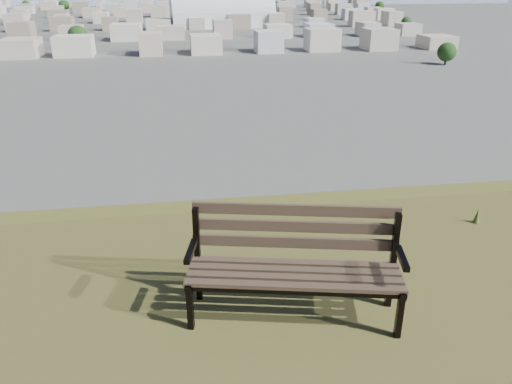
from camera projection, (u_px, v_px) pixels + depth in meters
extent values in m
cube|color=#49382A|center=(294.00, 286.00, 3.90)|extent=(1.72, 0.46, 0.03)
cube|color=#49382A|center=(294.00, 278.00, 4.00)|extent=(1.72, 0.46, 0.03)
cube|color=#49382A|center=(294.00, 270.00, 4.11)|extent=(1.72, 0.46, 0.03)
cube|color=#49382A|center=(294.00, 263.00, 4.21)|extent=(1.72, 0.46, 0.03)
cube|color=#49382A|center=(295.00, 242.00, 4.22)|extent=(1.71, 0.41, 0.10)
cube|color=#49382A|center=(295.00, 226.00, 4.19)|extent=(1.71, 0.41, 0.10)
cube|color=#49382A|center=(296.00, 210.00, 4.16)|extent=(1.71, 0.41, 0.10)
cube|color=black|center=(190.00, 306.00, 4.01)|extent=(0.06, 0.07, 0.43)
cube|color=black|center=(198.00, 255.00, 4.30)|extent=(0.06, 0.07, 0.89)
cube|color=black|center=(193.00, 274.00, 4.12)|extent=(0.15, 0.48, 0.05)
cube|color=black|center=(191.00, 251.00, 3.98)|extent=(0.12, 0.35, 0.04)
cube|color=black|center=(400.00, 314.00, 3.91)|extent=(0.06, 0.07, 0.43)
cube|color=black|center=(393.00, 261.00, 4.20)|extent=(0.06, 0.07, 0.89)
cube|color=black|center=(397.00, 281.00, 4.02)|extent=(0.15, 0.48, 0.05)
cube|color=black|center=(402.00, 258.00, 3.88)|extent=(0.12, 0.35, 0.04)
cube|color=black|center=(294.00, 292.00, 3.90)|extent=(1.71, 0.42, 0.04)
cube|color=black|center=(294.00, 267.00, 4.24)|extent=(1.71, 0.42, 0.04)
cone|color=brown|center=(477.00, 216.00, 5.81)|extent=(0.08, 0.08, 0.18)
cube|color=silver|center=(222.00, 21.00, 294.92)|extent=(61.00, 29.28, 6.59)
cylinder|color=silver|center=(222.00, 15.00, 293.61)|extent=(61.00, 29.28, 25.05)
cube|color=beige|center=(13.00, 48.00, 183.87)|extent=(11.00, 11.00, 7.00)
cube|color=#BCB0A1|center=(81.00, 47.00, 187.30)|extent=(11.00, 11.00, 7.00)
cube|color=#C5AF9C|center=(146.00, 45.00, 190.73)|extent=(11.00, 11.00, 7.00)
cube|color=silver|center=(208.00, 44.00, 194.16)|extent=(11.00, 11.00, 7.00)
cube|color=#B9AC96|center=(269.00, 43.00, 197.59)|extent=(11.00, 11.00, 7.00)
cube|color=gray|center=(327.00, 42.00, 201.02)|extent=(11.00, 11.00, 7.00)
cube|color=beige|center=(384.00, 41.00, 204.46)|extent=(11.00, 11.00, 7.00)
cube|color=#B2ACA1|center=(439.00, 40.00, 207.89)|extent=(11.00, 11.00, 7.00)
cube|color=#C5AF9C|center=(17.00, 34.00, 227.48)|extent=(11.00, 11.00, 7.00)
cube|color=silver|center=(71.00, 33.00, 230.91)|extent=(11.00, 11.00, 7.00)
cube|color=#B9AC96|center=(124.00, 32.00, 234.34)|extent=(11.00, 11.00, 7.00)
cube|color=gray|center=(176.00, 32.00, 237.77)|extent=(11.00, 11.00, 7.00)
cube|color=beige|center=(226.00, 31.00, 241.20)|extent=(11.00, 11.00, 7.00)
cube|color=#B2ACA1|center=(275.00, 30.00, 244.64)|extent=(11.00, 11.00, 7.00)
cube|color=beige|center=(322.00, 29.00, 248.07)|extent=(11.00, 11.00, 7.00)
cube|color=#BCB0A1|center=(368.00, 29.00, 251.50)|extent=(11.00, 11.00, 7.00)
cube|color=#C5AF9C|center=(413.00, 28.00, 254.93)|extent=(11.00, 11.00, 7.00)
cube|color=gray|center=(19.00, 25.00, 271.09)|extent=(11.00, 11.00, 7.00)
cube|color=beige|center=(65.00, 24.00, 274.52)|extent=(11.00, 11.00, 7.00)
cube|color=#B2ACA1|center=(110.00, 24.00, 277.95)|extent=(11.00, 11.00, 7.00)
cube|color=beige|center=(154.00, 23.00, 281.38)|extent=(11.00, 11.00, 7.00)
cube|color=#BCB0A1|center=(196.00, 23.00, 284.82)|extent=(11.00, 11.00, 7.00)
cube|color=#C5AF9C|center=(238.00, 22.00, 288.25)|extent=(11.00, 11.00, 7.00)
cube|color=silver|center=(279.00, 21.00, 291.68)|extent=(11.00, 11.00, 7.00)
cube|color=#B9AC96|center=(318.00, 21.00, 295.11)|extent=(11.00, 11.00, 7.00)
cube|color=gray|center=(357.00, 20.00, 298.54)|extent=(11.00, 11.00, 7.00)
cube|color=beige|center=(395.00, 20.00, 301.97)|extent=(11.00, 11.00, 7.00)
cube|color=#BCB0A1|center=(21.00, 18.00, 314.70)|extent=(11.00, 11.00, 7.00)
cube|color=#C5AF9C|center=(61.00, 18.00, 318.13)|extent=(11.00, 11.00, 7.00)
cube|color=silver|center=(99.00, 17.00, 321.56)|extent=(11.00, 11.00, 7.00)
cube|color=#B9AC96|center=(137.00, 17.00, 325.00)|extent=(11.00, 11.00, 7.00)
cube|color=gray|center=(174.00, 16.00, 328.43)|extent=(11.00, 11.00, 7.00)
cube|color=beige|center=(211.00, 16.00, 331.86)|extent=(11.00, 11.00, 7.00)
cube|color=#B2ACA1|center=(246.00, 16.00, 335.29)|extent=(11.00, 11.00, 7.00)
cube|color=beige|center=(281.00, 15.00, 338.72)|extent=(11.00, 11.00, 7.00)
cube|color=#BCB0A1|center=(316.00, 15.00, 342.15)|extent=(11.00, 11.00, 7.00)
cube|color=#C5AF9C|center=(349.00, 14.00, 345.58)|extent=(11.00, 11.00, 7.00)
cube|color=silver|center=(382.00, 14.00, 349.02)|extent=(11.00, 11.00, 7.00)
cube|color=beige|center=(22.00, 13.00, 358.31)|extent=(11.00, 11.00, 7.00)
cube|color=#B2ACA1|center=(57.00, 13.00, 361.74)|extent=(11.00, 11.00, 7.00)
cube|color=beige|center=(91.00, 12.00, 365.18)|extent=(11.00, 11.00, 7.00)
cube|color=#BCB0A1|center=(125.00, 12.00, 368.61)|extent=(11.00, 11.00, 7.00)
cube|color=#C5AF9C|center=(158.00, 12.00, 372.04)|extent=(11.00, 11.00, 7.00)
cube|color=silver|center=(190.00, 11.00, 375.47)|extent=(11.00, 11.00, 7.00)
cube|color=#B9AC96|center=(222.00, 11.00, 378.90)|extent=(11.00, 11.00, 7.00)
cube|color=gray|center=(253.00, 11.00, 382.33)|extent=(11.00, 11.00, 7.00)
cube|color=beige|center=(284.00, 11.00, 385.76)|extent=(11.00, 11.00, 7.00)
cube|color=#B2ACA1|center=(314.00, 10.00, 389.19)|extent=(11.00, 11.00, 7.00)
cube|color=beige|center=(343.00, 10.00, 392.63)|extent=(11.00, 11.00, 7.00)
cube|color=#BCB0A1|center=(372.00, 10.00, 396.06)|extent=(11.00, 11.00, 7.00)
cube|color=#B9AC96|center=(23.00, 9.00, 401.92)|extent=(11.00, 11.00, 7.00)
cube|color=gray|center=(54.00, 9.00, 405.36)|extent=(11.00, 11.00, 7.00)
cube|color=beige|center=(85.00, 9.00, 408.79)|extent=(11.00, 11.00, 7.00)
cube|color=#B2ACA1|center=(115.00, 8.00, 412.22)|extent=(11.00, 11.00, 7.00)
cube|color=beige|center=(145.00, 8.00, 415.65)|extent=(11.00, 11.00, 7.00)
cube|color=#BCB0A1|center=(174.00, 8.00, 419.08)|extent=(11.00, 11.00, 7.00)
cube|color=#C5AF9C|center=(202.00, 8.00, 422.51)|extent=(11.00, 11.00, 7.00)
cube|color=silver|center=(230.00, 7.00, 425.94)|extent=(11.00, 11.00, 7.00)
cube|color=#B9AC96|center=(258.00, 7.00, 429.37)|extent=(11.00, 11.00, 7.00)
cube|color=gray|center=(285.00, 7.00, 432.81)|extent=(11.00, 11.00, 7.00)
cube|color=beige|center=(312.00, 7.00, 436.24)|extent=(11.00, 11.00, 7.00)
cube|color=#B2ACA1|center=(338.00, 6.00, 439.67)|extent=(11.00, 11.00, 7.00)
cube|color=beige|center=(364.00, 6.00, 443.10)|extent=(11.00, 11.00, 7.00)
cube|color=silver|center=(24.00, 6.00, 445.54)|extent=(11.00, 11.00, 7.00)
cube|color=#B9AC96|center=(52.00, 6.00, 448.97)|extent=(11.00, 11.00, 7.00)
cube|color=gray|center=(80.00, 6.00, 452.40)|extent=(11.00, 11.00, 7.00)
cube|color=beige|center=(107.00, 5.00, 455.83)|extent=(11.00, 11.00, 7.00)
cube|color=#B2ACA1|center=(134.00, 5.00, 459.26)|extent=(11.00, 11.00, 7.00)
cube|color=beige|center=(160.00, 5.00, 462.69)|extent=(11.00, 11.00, 7.00)
cube|color=#BCB0A1|center=(186.00, 5.00, 466.12)|extent=(11.00, 11.00, 7.00)
cube|color=#C5AF9C|center=(212.00, 4.00, 469.55)|extent=(11.00, 11.00, 7.00)
cube|color=silver|center=(237.00, 4.00, 472.99)|extent=(11.00, 11.00, 7.00)
cube|color=#B9AC96|center=(262.00, 4.00, 476.42)|extent=(11.00, 11.00, 7.00)
cube|color=gray|center=(287.00, 4.00, 479.85)|extent=(11.00, 11.00, 7.00)
cube|color=beige|center=(311.00, 4.00, 483.28)|extent=(11.00, 11.00, 7.00)
cube|color=#B2ACA1|center=(335.00, 3.00, 486.71)|extent=(11.00, 11.00, 7.00)
cube|color=beige|center=(358.00, 3.00, 490.14)|extent=(11.00, 11.00, 7.00)
cube|color=silver|center=(25.00, 3.00, 489.15)|extent=(11.00, 11.00, 7.00)
cube|color=#B9AC96|center=(50.00, 3.00, 492.58)|extent=(11.00, 11.00, 7.00)
cube|color=gray|center=(76.00, 3.00, 496.01)|extent=(11.00, 11.00, 7.00)
cube|color=beige|center=(100.00, 3.00, 499.44)|extent=(11.00, 11.00, 7.00)
cube|color=#B2ACA1|center=(125.00, 3.00, 502.87)|extent=(11.00, 11.00, 7.00)
cube|color=beige|center=(149.00, 2.00, 506.30)|extent=(11.00, 11.00, 7.00)
cube|color=#BCB0A1|center=(173.00, 2.00, 509.73)|extent=(11.00, 11.00, 7.00)
cube|color=#C5AF9C|center=(197.00, 2.00, 513.17)|extent=(11.00, 11.00, 7.00)
cube|color=silver|center=(220.00, 2.00, 516.60)|extent=(11.00, 11.00, 7.00)
cube|color=#B9AC96|center=(243.00, 2.00, 520.03)|extent=(11.00, 11.00, 7.00)
cube|color=gray|center=(265.00, 2.00, 523.46)|extent=(11.00, 11.00, 7.00)
cube|color=beige|center=(288.00, 1.00, 526.89)|extent=(11.00, 11.00, 7.00)
cube|color=#B2ACA1|center=(310.00, 1.00, 530.32)|extent=(11.00, 11.00, 7.00)
cube|color=beige|center=(332.00, 1.00, 533.75)|extent=(11.00, 11.00, 7.00)
cube|color=#BCB0A1|center=(353.00, 1.00, 537.19)|extent=(11.00, 11.00, 7.00)
cylinder|color=#2F2417|center=(445.00, 61.00, 170.03)|extent=(0.80, 0.80, 2.10)
sphere|color=black|center=(447.00, 52.00, 168.77)|extent=(6.30, 6.30, 6.30)
cylinder|color=#2F2417|center=(79.00, 46.00, 205.71)|extent=(0.80, 0.80, 2.70)
sphere|color=black|center=(78.00, 36.00, 204.10)|extent=(8.10, 8.10, 8.10)
cylinder|color=#2F2417|center=(406.00, 27.00, 284.56)|extent=(0.80, 0.80, 1.95)
sphere|color=black|center=(406.00, 22.00, 283.40)|extent=(5.85, 5.85, 5.85)
cylinder|color=#2F2417|center=(253.00, 14.00, 383.28)|extent=(0.80, 0.80, 2.25)
sphere|color=black|center=(253.00, 9.00, 381.94)|extent=(6.75, 6.75, 6.75)
cylinder|color=#2F2417|center=(65.00, 11.00, 416.10)|extent=(0.80, 0.80, 2.85)
sphere|color=black|center=(64.00, 5.00, 414.40)|extent=(8.55, 8.55, 8.55)
cylinder|color=#2F2417|center=(27.00, 9.00, 446.73)|extent=(0.80, 0.80, 2.40)
sphere|color=black|center=(26.00, 4.00, 445.30)|extent=(7.20, 7.20, 7.20)
cylinder|color=#2F2417|center=(245.00, 26.00, 289.79)|extent=(0.80, 0.80, 2.10)
sphere|color=black|center=(245.00, 21.00, 288.54)|extent=(6.30, 6.30, 6.30)
cylinder|color=#2F2417|center=(379.00, 11.00, 417.07)|extent=(0.80, 0.80, 2.55)
sphere|color=black|center=(380.00, 6.00, 415.55)|extent=(7.65, 7.65, 7.65)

